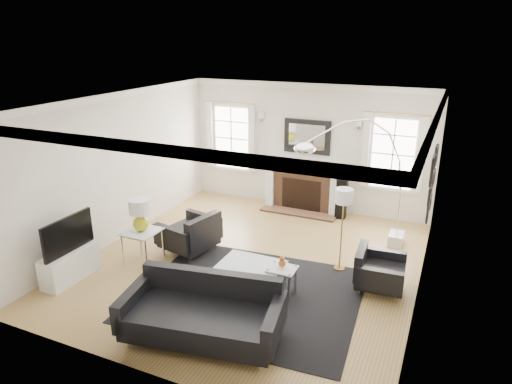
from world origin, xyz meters
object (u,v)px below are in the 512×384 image
at_px(armchair_left, 191,234).
at_px(gourd_lamp, 140,213).
at_px(arc_floor_lamp, 355,180).
at_px(sofa, 204,314).
at_px(armchair_right, 377,271).
at_px(coffee_table, 247,270).
at_px(fireplace, 303,187).

bearing_deg(armchair_left, gourd_lamp, -126.74).
xyz_separation_m(gourd_lamp, arc_floor_lamp, (3.15, 1.97, 0.42)).
height_order(gourd_lamp, arc_floor_lamp, arc_floor_lamp).
height_order(sofa, arc_floor_lamp, arc_floor_lamp).
xyz_separation_m(armchair_left, armchair_right, (3.30, 0.09, -0.05)).
xyz_separation_m(armchair_right, arc_floor_lamp, (-0.68, 1.17, 1.06)).
height_order(armchair_right, coffee_table, armchair_right).
bearing_deg(arc_floor_lamp, sofa, -109.34).
relative_size(sofa, arc_floor_lamp, 0.86).
height_order(armchair_right, arc_floor_lamp, arc_floor_lamp).
xyz_separation_m(coffee_table, gourd_lamp, (-2.05, 0.13, 0.55)).
xyz_separation_m(armchair_left, arc_floor_lamp, (2.62, 1.26, 1.01)).
distance_m(armchair_left, coffee_table, 1.74).
distance_m(coffee_table, gourd_lamp, 2.12).
bearing_deg(fireplace, sofa, -86.54).
bearing_deg(coffee_table, sofa, -92.75).
distance_m(sofa, coffee_table, 1.21).
xyz_separation_m(armchair_left, coffee_table, (1.51, -0.85, 0.04)).
height_order(fireplace, sofa, fireplace).
bearing_deg(arc_floor_lamp, armchair_left, -154.35).
height_order(armchair_left, armchair_right, armchair_left).
distance_m(armchair_left, armchair_right, 3.30).
relative_size(armchair_right, coffee_table, 0.88).
height_order(fireplace, coffee_table, fireplace).
relative_size(armchair_left, arc_floor_lamp, 0.44).
xyz_separation_m(sofa, arc_floor_lamp, (1.16, 3.32, 1.00)).
relative_size(sofa, coffee_table, 2.24).
bearing_deg(fireplace, armchair_left, -111.93).
bearing_deg(sofa, armchair_left, 125.26).
bearing_deg(fireplace, arc_floor_lamp, -47.84).
xyz_separation_m(sofa, gourd_lamp, (-1.99, 1.35, 0.59)).
bearing_deg(sofa, arc_floor_lamp, 70.66).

